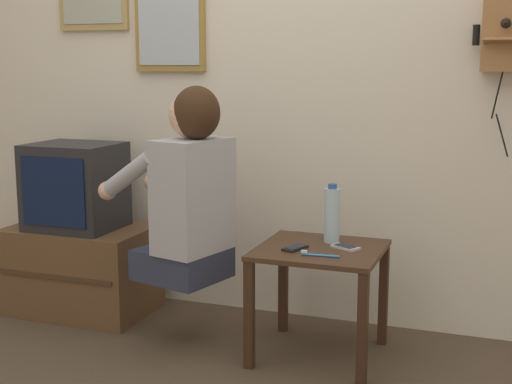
% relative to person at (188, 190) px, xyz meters
% --- Properties ---
extents(wall_back, '(6.80, 0.05, 2.55)m').
position_rel_person_xyz_m(wall_back, '(0.28, 0.59, 0.54)').
color(wall_back, silver).
rests_on(wall_back, ground_plane).
extents(side_table, '(0.54, 0.52, 0.50)m').
position_rel_person_xyz_m(side_table, '(0.59, 0.09, -0.33)').
color(side_table, '#422819').
rests_on(side_table, ground_plane).
extents(person, '(0.61, 0.49, 0.88)m').
position_rel_person_xyz_m(person, '(0.00, 0.00, 0.00)').
color(person, '#2D3347').
rests_on(person, ground_plane).
extents(tv_stand, '(0.73, 0.48, 0.46)m').
position_rel_person_xyz_m(tv_stand, '(-0.74, 0.23, -0.51)').
color(tv_stand, brown).
rests_on(tv_stand, ground_plane).
extents(television, '(0.44, 0.38, 0.44)m').
position_rel_person_xyz_m(television, '(-0.74, 0.21, -0.06)').
color(television, '#232326').
rests_on(television, tv_stand).
extents(wall_phone_antique, '(0.24, 0.18, 0.78)m').
position_rel_person_xyz_m(wall_phone_antique, '(1.30, 0.51, 0.71)').
color(wall_phone_antique, '#9E6B3D').
extents(wall_mirror, '(0.39, 0.03, 0.66)m').
position_rel_person_xyz_m(wall_mirror, '(-0.35, 0.55, 0.85)').
color(wall_mirror, olive).
extents(cell_phone_held, '(0.10, 0.14, 0.01)m').
position_rel_person_xyz_m(cell_phone_held, '(0.50, 0.03, -0.23)').
color(cell_phone_held, black).
rests_on(cell_phone_held, side_table).
extents(cell_phone_spare, '(0.14, 0.11, 0.01)m').
position_rel_person_xyz_m(cell_phone_spare, '(0.70, 0.12, -0.23)').
color(cell_phone_spare, silver).
rests_on(cell_phone_spare, side_table).
extents(water_bottle, '(0.07, 0.07, 0.27)m').
position_rel_person_xyz_m(water_bottle, '(0.61, 0.21, -0.11)').
color(water_bottle, silver).
rests_on(water_bottle, side_table).
extents(toothbrush, '(0.17, 0.02, 0.02)m').
position_rel_person_xyz_m(toothbrush, '(0.62, -0.05, -0.23)').
color(toothbrush, '#338CD8').
rests_on(toothbrush, side_table).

